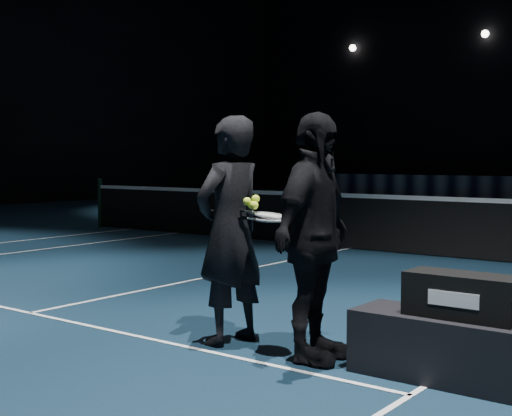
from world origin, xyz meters
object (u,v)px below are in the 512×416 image
at_px(racket_bag, 462,296).
at_px(player_a, 230,230).
at_px(racket_lower, 272,220).
at_px(player_b, 314,238).
at_px(player_bench, 461,350).
at_px(tennis_balls, 254,203).
at_px(racket_upper, 271,216).

xyz_separation_m(racket_bag, player_a, (-1.95, -0.13, 0.34)).
bearing_deg(racket_lower, racket_bag, 7.92).
bearing_deg(player_b, player_bench, -89.67).
relative_size(player_bench, racket_lower, 2.24).
xyz_separation_m(racket_bag, tennis_balls, (-1.70, -0.13, 0.58)).
distance_m(racket_lower, racket_upper, 0.07).
relative_size(player_a, tennis_balls, 15.84).
bearing_deg(player_a, racket_upper, 100.12).
bearing_deg(racket_lower, player_b, -0.00).
bearing_deg(tennis_balls, racket_upper, 11.19).
relative_size(player_b, tennis_balls, 15.84).
relative_size(racket_bag, player_a, 0.40).
height_order(racket_bag, player_b, player_b).
bearing_deg(tennis_balls, player_b, -2.86).
bearing_deg(player_b, racket_lower, 79.59).
bearing_deg(player_b, tennis_balls, 79.10).
distance_m(player_bench, racket_bag, 0.38).
bearing_deg(player_bench, racket_lower, -174.02).
bearing_deg(player_b, player_a, 79.59).
bearing_deg(racket_lower, player_bench, 7.92).
distance_m(player_a, tennis_balls, 0.35).
distance_m(racket_bag, tennis_balls, 1.80).
xyz_separation_m(player_bench, racket_upper, (-1.55, -0.10, 0.86)).
relative_size(player_bench, player_b, 0.80).
height_order(player_bench, racket_bag, racket_bag).
relative_size(racket_bag, player_b, 0.40).
bearing_deg(player_a, tennis_balls, 95.54).
bearing_deg(racket_upper, racket_lower, -42.66).
bearing_deg(tennis_balls, racket_bag, 4.47).
height_order(player_bench, racket_lower, racket_lower).
relative_size(racket_bag, tennis_balls, 6.35).
relative_size(racket_lower, racket_upper, 1.00).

